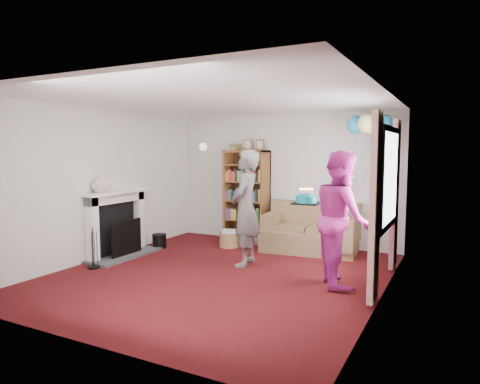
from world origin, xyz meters
The scene contains 16 objects.
ground centered at (0.00, 0.00, 0.00)m, with size 5.00×5.00×0.00m, color black.
wall_back centered at (0.00, 2.51, 1.25)m, with size 4.50×0.02×2.50m, color silver.
wall_left centered at (-2.26, 0.00, 1.25)m, with size 0.02×5.00×2.50m, color silver.
wall_right centered at (2.26, 0.00, 1.25)m, with size 0.02×5.00×2.50m, color silver.
ceiling centered at (0.00, 0.00, 2.50)m, with size 4.50×5.00×0.01m, color white.
fireplace centered at (-2.09, 0.19, 0.51)m, with size 0.55×1.80×1.12m.
window_bay centered at (2.21, 0.60, 1.20)m, with size 0.14×2.02×2.20m.
wall_sconce centered at (-1.75, 2.36, 1.88)m, with size 0.16×0.23×0.16m.
bookcase centered at (-0.69, 2.30, 0.89)m, with size 0.86×0.42×2.02m.
sofa centered at (0.70, 2.07, 0.33)m, with size 1.64×0.87×0.87m.
wicker_basket centered at (-0.75, 1.66, 0.15)m, with size 0.36×0.36×0.33m.
person_striped centered at (0.10, 0.65, 0.91)m, with size 0.66×0.43×1.81m, color black.
person_magenta centered at (1.67, 0.38, 0.90)m, with size 0.88×0.68×1.81m, color #AC227E.
birthday_cake centered at (1.12, 0.53, 1.11)m, with size 0.36×0.36×0.22m.
balloons centered at (1.73, 1.84, 2.22)m, with size 0.74×0.74×1.72m.
mantel_vase centered at (-2.12, -0.15, 1.29)m, with size 0.32×0.32×0.33m, color beige.
Camera 1 is at (3.05, -5.26, 1.80)m, focal length 32.00 mm.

